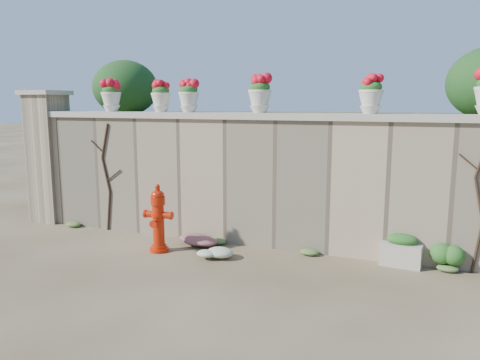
% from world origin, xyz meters
% --- Properties ---
extents(ground, '(80.00, 80.00, 0.00)m').
position_xyz_m(ground, '(0.00, 0.00, 0.00)').
color(ground, brown).
rests_on(ground, ground).
extents(stone_wall, '(8.00, 0.40, 2.00)m').
position_xyz_m(stone_wall, '(0.00, 1.80, 1.00)').
color(stone_wall, tan).
rests_on(stone_wall, ground).
extents(wall_cap, '(8.10, 0.52, 0.10)m').
position_xyz_m(wall_cap, '(0.00, 1.80, 2.05)').
color(wall_cap, '#BAB09D').
rests_on(wall_cap, stone_wall).
extents(gate_pillar, '(0.72, 0.72, 2.48)m').
position_xyz_m(gate_pillar, '(-4.15, 1.80, 1.26)').
color(gate_pillar, tan).
rests_on(gate_pillar, ground).
extents(raised_fill, '(9.00, 6.00, 2.00)m').
position_xyz_m(raised_fill, '(0.00, 5.00, 1.00)').
color(raised_fill, '#384C23').
rests_on(raised_fill, ground).
extents(back_shrub_left, '(1.30, 1.30, 1.10)m').
position_xyz_m(back_shrub_left, '(-3.20, 3.00, 2.55)').
color(back_shrub_left, '#143814').
rests_on(back_shrub_left, raised_fill).
extents(vine_left, '(0.60, 0.04, 1.91)m').
position_xyz_m(vine_left, '(-2.67, 1.58, 0.99)').
color(vine_left, black).
rests_on(vine_left, ground).
extents(vine_right, '(0.60, 0.04, 1.91)m').
position_xyz_m(vine_right, '(3.23, 1.58, 0.99)').
color(vine_right, black).
rests_on(vine_right, ground).
extents(fire_hydrant, '(0.45, 0.32, 1.04)m').
position_xyz_m(fire_hydrant, '(-1.19, 0.85, 0.52)').
color(fire_hydrant, '#B81D07').
rests_on(fire_hydrant, ground).
extents(planter_box, '(0.58, 0.38, 0.46)m').
position_xyz_m(planter_box, '(2.30, 1.55, 0.21)').
color(planter_box, '#BAB09D').
rests_on(planter_box, ground).
extents(green_shrub, '(0.56, 0.50, 0.53)m').
position_xyz_m(green_shrub, '(2.89, 1.55, 0.26)').
color(green_shrub, '#1E5119').
rests_on(green_shrub, ground).
extents(magenta_clump, '(0.79, 0.53, 0.21)m').
position_xyz_m(magenta_clump, '(-0.78, 1.31, 0.11)').
color(magenta_clump, '#AF2366').
rests_on(magenta_clump, ground).
extents(white_flowers, '(0.56, 0.45, 0.20)m').
position_xyz_m(white_flowers, '(-0.27, 0.82, 0.10)').
color(white_flowers, white).
rests_on(white_flowers, ground).
extents(urn_pot_0, '(0.35, 0.35, 0.55)m').
position_xyz_m(urn_pot_0, '(-2.66, 1.80, 2.37)').
color(urn_pot_0, beige).
rests_on(urn_pot_0, wall_cap).
extents(urn_pot_1, '(0.33, 0.33, 0.52)m').
position_xyz_m(urn_pot_1, '(-1.66, 1.80, 2.36)').
color(urn_pot_1, beige).
rests_on(urn_pot_1, wall_cap).
extents(urn_pot_2, '(0.34, 0.34, 0.53)m').
position_xyz_m(urn_pot_2, '(-1.13, 1.80, 2.36)').
color(urn_pot_2, beige).
rests_on(urn_pot_2, wall_cap).
extents(urn_pot_3, '(0.36, 0.36, 0.57)m').
position_xyz_m(urn_pot_3, '(0.10, 1.80, 2.38)').
color(urn_pot_3, beige).
rests_on(urn_pot_3, wall_cap).
extents(urn_pot_4, '(0.35, 0.35, 0.54)m').
position_xyz_m(urn_pot_4, '(1.76, 1.80, 2.37)').
color(urn_pot_4, beige).
rests_on(urn_pot_4, wall_cap).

